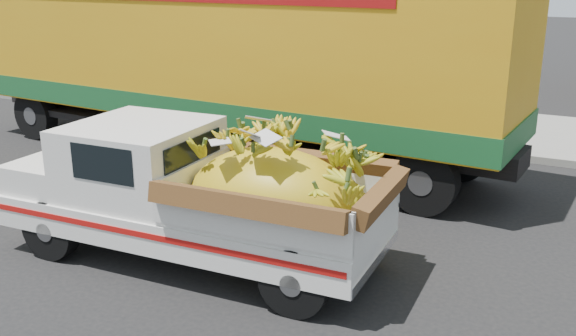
% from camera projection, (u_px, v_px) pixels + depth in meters
% --- Properties ---
extents(ground, '(100.00, 100.00, 0.00)m').
position_uv_depth(ground, '(108.00, 223.00, 9.84)').
color(ground, black).
rests_on(ground, ground).
extents(curb, '(60.00, 0.25, 0.15)m').
position_uv_depth(curb, '(291.00, 129.00, 15.27)').
color(curb, gray).
rests_on(curb, ground).
extents(sidewalk, '(60.00, 4.00, 0.14)m').
position_uv_depth(sidewalk, '(326.00, 113.00, 17.06)').
color(sidewalk, gray).
rests_on(sidewalk, ground).
extents(building_left, '(18.00, 6.00, 5.00)m').
position_uv_depth(building_left, '(197.00, 2.00, 24.78)').
color(building_left, gray).
rests_on(building_left, ground).
extents(pickup_truck, '(5.15, 2.03, 1.78)m').
position_uv_depth(pickup_truck, '(218.00, 195.00, 8.22)').
color(pickup_truck, black).
rests_on(pickup_truck, ground).
extents(semi_trailer, '(12.04, 3.45, 3.80)m').
position_uv_depth(semi_trailer, '(220.00, 54.00, 12.72)').
color(semi_trailer, black).
rests_on(semi_trailer, ground).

